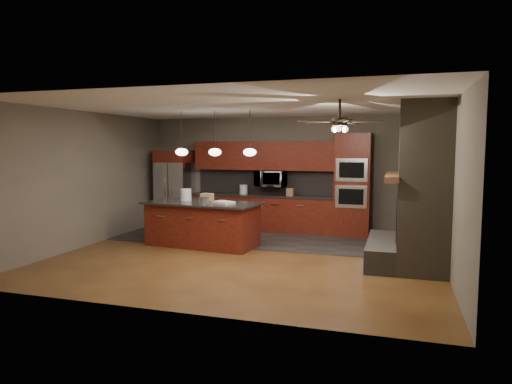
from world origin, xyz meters
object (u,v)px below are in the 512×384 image
(counter_box, at_px, (290,192))
(microwave, at_px, (271,178))
(refrigerator, at_px, (175,189))
(white_bucket, at_px, (186,195))
(paint_tray, at_px, (224,202))
(paint_can, at_px, (204,201))
(cardboard_box, at_px, (207,197))
(counter_bucket, at_px, (244,189))
(oven_tower, at_px, (352,185))
(kitchen_island, at_px, (203,224))

(counter_box, bearing_deg, microwave, 175.85)
(refrigerator, xyz_separation_m, white_bucket, (1.19, -1.78, 0.06))
(microwave, distance_m, paint_tray, 2.17)
(microwave, distance_m, refrigerator, 2.57)
(paint_can, xyz_separation_m, cardboard_box, (-0.16, 0.54, 0.01))
(white_bucket, height_order, paint_can, white_bucket)
(counter_bucket, bearing_deg, paint_can, -91.78)
(microwave, relative_size, white_bucket, 2.91)
(white_bucket, bearing_deg, cardboard_box, 15.68)
(cardboard_box, bearing_deg, refrigerator, 143.06)
(refrigerator, bearing_deg, paint_tray, -42.75)
(white_bucket, bearing_deg, counter_box, 44.04)
(oven_tower, relative_size, counter_bucket, 10.43)
(kitchen_island, bearing_deg, white_bucket, 166.96)
(microwave, relative_size, paint_can, 3.62)
(oven_tower, bearing_deg, paint_can, -140.26)
(paint_tray, bearing_deg, kitchen_island, -155.56)
(refrigerator, xyz_separation_m, paint_tray, (2.13, -1.97, -0.05))
(oven_tower, height_order, white_bucket, oven_tower)
(cardboard_box, bearing_deg, white_bucket, -155.71)
(refrigerator, bearing_deg, white_bucket, -56.30)
(white_bucket, relative_size, cardboard_box, 1.03)
(kitchen_island, relative_size, paint_tray, 6.14)
(microwave, relative_size, counter_bucket, 3.21)
(refrigerator, distance_m, counter_bucket, 1.86)
(white_bucket, relative_size, counter_box, 1.39)
(kitchen_island, height_order, paint_tray, paint_tray)
(white_bucket, bearing_deg, oven_tower, 29.09)
(microwave, distance_m, paint_can, 2.47)
(paint_can, height_order, counter_bucket, counter_bucket)
(oven_tower, height_order, refrigerator, oven_tower)
(oven_tower, bearing_deg, counter_box, -178.33)
(paint_tray, distance_m, cardboard_box, 0.60)
(kitchen_island, relative_size, white_bucket, 9.97)
(refrigerator, bearing_deg, cardboard_box, -45.55)
(white_bucket, height_order, cardboard_box, white_bucket)
(oven_tower, relative_size, kitchen_island, 0.95)
(oven_tower, relative_size, refrigerator, 1.21)
(kitchen_island, xyz_separation_m, cardboard_box, (-0.01, 0.28, 0.53))
(counter_bucket, bearing_deg, refrigerator, -177.50)
(oven_tower, xyz_separation_m, paint_tray, (-2.39, -2.04, -0.25))
(paint_can, height_order, cardboard_box, cardboard_box)
(paint_can, distance_m, cardboard_box, 0.57)
(oven_tower, xyz_separation_m, paint_can, (-2.73, -2.27, -0.20))
(kitchen_island, relative_size, counter_bucket, 10.98)
(oven_tower, xyz_separation_m, kitchen_island, (-2.89, -2.01, -0.73))
(white_bucket, bearing_deg, microwave, 54.58)
(refrigerator, relative_size, cardboard_box, 8.06)
(oven_tower, xyz_separation_m, white_bucket, (-3.34, -1.86, -0.15))
(white_bucket, distance_m, counter_bucket, 1.98)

